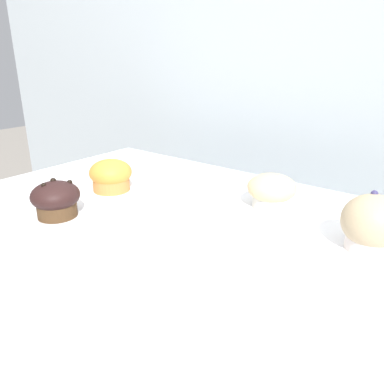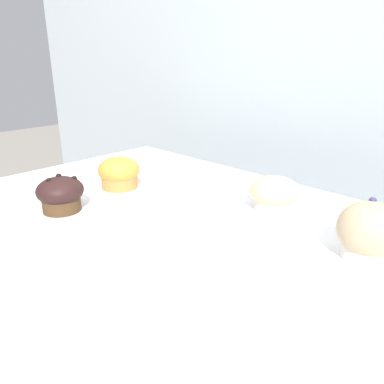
# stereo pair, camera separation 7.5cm
# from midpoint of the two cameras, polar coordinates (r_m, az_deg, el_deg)

# --- Properties ---
(wall_back) EXTENTS (3.20, 0.10, 1.80)m
(wall_back) POSITION_cam_midpoint_polar(r_m,az_deg,el_deg) (1.26, 14.27, 5.57)
(wall_back) COLOR #A8B2B7
(wall_back) RESTS_ON ground
(display_counter) EXTENTS (1.00, 0.64, 0.90)m
(display_counter) POSITION_cam_midpoint_polar(r_m,az_deg,el_deg) (1.04, -3.71, -26.61)
(display_counter) COLOR white
(display_counter) RESTS_ON ground
(muffin_front_center) EXTENTS (0.10, 0.10, 0.10)m
(muffin_front_center) POSITION_cam_midpoint_polar(r_m,az_deg,el_deg) (0.66, 22.83, -4.68)
(muffin_front_center) COLOR silver
(muffin_front_center) RESTS_ON display_counter
(muffin_back_left) EXTENTS (0.10, 0.10, 0.07)m
(muffin_back_left) POSITION_cam_midpoint_polar(r_m,az_deg,el_deg) (0.79, 9.40, 0.18)
(muffin_back_left) COLOR silver
(muffin_back_left) RESTS_ON display_counter
(muffin_back_right) EXTENTS (0.09, 0.09, 0.08)m
(muffin_back_right) POSITION_cam_midpoint_polar(r_m,az_deg,el_deg) (0.80, -22.61, -1.04)
(muffin_back_right) COLOR #48301C
(muffin_back_right) RESTS_ON display_counter
(muffin_front_left) EXTENTS (0.10, 0.10, 0.07)m
(muffin_front_left) POSITION_cam_midpoint_polar(r_m,az_deg,el_deg) (0.91, -14.40, 2.49)
(muffin_front_left) COLOR #C97D3E
(muffin_front_left) RESTS_ON display_counter
(serving_plate) EXTENTS (0.18, 0.18, 0.01)m
(serving_plate) POSITION_cam_midpoint_polar(r_m,az_deg,el_deg) (0.70, -7.90, -5.22)
(serving_plate) COLOR white
(serving_plate) RESTS_ON display_counter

